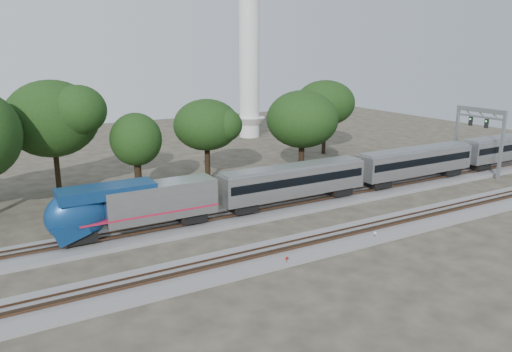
# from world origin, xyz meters

# --- Properties ---
(ground) EXTENTS (160.00, 160.00, 0.00)m
(ground) POSITION_xyz_m (0.00, 0.00, 0.00)
(ground) COLOR #383328
(ground) RESTS_ON ground
(track_far) EXTENTS (160.00, 5.00, 0.73)m
(track_far) POSITION_xyz_m (0.00, 6.00, 0.21)
(track_far) COLOR slate
(track_far) RESTS_ON ground
(track_near) EXTENTS (160.00, 5.00, 0.73)m
(track_near) POSITION_xyz_m (0.00, -4.00, 0.21)
(track_near) COLOR slate
(track_near) RESTS_ON ground
(train) EXTENTS (108.35, 3.09, 4.56)m
(train) POSITION_xyz_m (37.57, 6.00, 3.18)
(train) COLOR #B8BAC0
(train) RESTS_ON ground
(switch_stand_red) EXTENTS (0.28, 0.05, 0.88)m
(switch_stand_red) POSITION_xyz_m (0.55, -6.29, 0.56)
(switch_stand_red) COLOR #512D19
(switch_stand_red) RESTS_ON ground
(switch_stand_white) EXTENTS (0.29, 0.09, 0.92)m
(switch_stand_white) POSITION_xyz_m (10.50, -5.69, 0.59)
(switch_stand_white) COLOR #512D19
(switch_stand_white) RESTS_ON ground
(switch_lever) EXTENTS (0.57, 0.44, 0.30)m
(switch_lever) POSITION_xyz_m (8.05, -5.77, 0.15)
(switch_lever) COLOR #512D19
(switch_lever) RESTS_ON ground
(signal_gantry) EXTENTS (0.64, 7.53, 9.16)m
(signal_gantry) POSITION_xyz_m (39.89, 6.00, 6.67)
(signal_gantry) COLOR gray
(signal_gantry) RESTS_ON ground
(tree_3) EXTENTS (9.32, 9.32, 13.14)m
(tree_3) POSITION_xyz_m (-11.81, 23.53, 9.16)
(tree_3) COLOR black
(tree_3) RESTS_ON ground
(tree_4) EXTENTS (6.82, 6.82, 9.62)m
(tree_4) POSITION_xyz_m (-3.53, 19.32, 6.69)
(tree_4) COLOR black
(tree_4) RESTS_ON ground
(tree_5) EXTENTS (7.52, 7.52, 10.60)m
(tree_5) POSITION_xyz_m (6.37, 21.36, 7.37)
(tree_5) COLOR black
(tree_5) RESTS_ON ground
(tree_6) EXTENTS (7.91, 7.91, 11.15)m
(tree_6) POSITION_xyz_m (18.43, 17.20, 7.76)
(tree_6) COLOR black
(tree_6) RESTS_ON ground
(tree_7) EXTENTS (8.46, 8.46, 11.92)m
(tree_7) POSITION_xyz_m (30.17, 27.48, 8.30)
(tree_7) COLOR black
(tree_7) RESTS_ON ground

